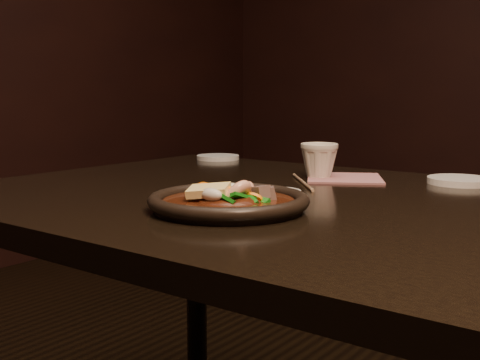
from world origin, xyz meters
The scene contains 9 objects.
table centered at (0.00, 0.00, 0.67)m, with size 1.60×0.90×0.75m.
plate centered at (-0.17, -0.18, 0.76)m, with size 0.26×0.26×0.03m.
stirfry centered at (-0.17, -0.17, 0.77)m, with size 0.14×0.15×0.06m.
soy_dish centered at (-0.18, -0.04, 0.76)m, with size 0.10×0.10×0.01m, color white.
saucer_left centered at (-0.65, 0.39, 0.76)m, with size 0.12×0.12×0.01m, color white.
saucer_right centered at (0.04, 0.33, 0.76)m, with size 0.13×0.13×0.01m, color white.
tea_cup centered at (-0.24, 0.23, 0.79)m, with size 0.08×0.08×0.08m, color beige.
chopsticks centered at (-0.22, 0.14, 0.75)m, with size 0.15×0.17×0.01m.
napkin centered at (-0.18, 0.25, 0.75)m, with size 0.16×0.16×0.00m, color #A66668.
Camera 1 is at (0.42, -0.93, 0.94)m, focal length 45.00 mm.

